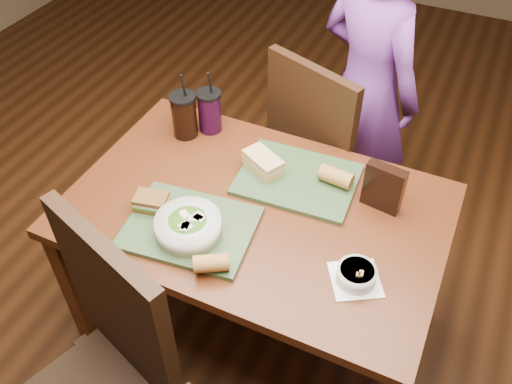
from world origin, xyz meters
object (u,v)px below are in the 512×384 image
Objects in this scene: tray_near at (190,228)px; chip_bag at (384,187)px; chair_near at (107,375)px; baguette_far at (336,177)px; soup_bowl at (356,275)px; sandwich_near at (151,202)px; salad_bowl at (188,225)px; diner at (366,89)px; tray_far at (297,179)px; cup_cola at (184,115)px; dining_table at (256,224)px; chair_far at (315,145)px; sandwich_far at (263,163)px; cup_berry at (210,111)px; baguette_near at (211,263)px.

chip_bag is at bearing 34.63° from tray_near.
chair_near is 0.99m from baguette_far.
soup_bowl is at bearing 3.31° from tray_near.
sandwich_near is 0.79m from chip_bag.
diner is at bearing 76.03° from salad_bowl.
tray_far is at bearing -167.82° from baguette_far.
tray_far is 1.49× the size of cup_cola.
chair_near is 0.52m from tray_near.
dining_table is 0.53m from cup_cola.
chair_far is 2.44× the size of tray_near.
tray_far is 0.52m from cup_cola.
chair_near is 0.89m from sandwich_far.
salad_bowl is 0.56m from baguette_far.
cup_cola reaches higher than dining_table.
sandwich_far is at bearing 100.21° from diner.
baguette_far is (0.13, 0.03, 0.04)m from tray_far.
chair_far is 5.04× the size of soup_bowl.
chair_near reaches higher than sandwich_far.
tray_far is at bearing -17.97° from cup_berry.
tray_far is at bearing 65.70° from dining_table.
diner is 0.85m from cup_cola.
tray_near is at bearing -105.70° from sandwich_far.
chair_far is 0.90m from soup_bowl.
salad_bowl is 0.67m from chip_bag.
dining_table is at bearing -42.46° from cup_berry.
cup_berry is 0.76m from chip_bag.
baguette_far is at bearing 66.94° from chair_near.
sandwich_far is at bearing -170.00° from chip_bag.
tray_near is (-0.16, -0.81, 0.19)m from chair_far.
tray_far is 0.53m from sandwich_near.
diner is 12.44× the size of baguette_far.
cup_berry is at bearing 153.32° from sandwich_far.
tray_far is 1.56× the size of cup_berry.
tray_far is 0.47m from soup_bowl.
baguette_far is (-0.19, 0.37, 0.02)m from soup_bowl.
sandwich_far is 0.44m from chip_bag.
diner is (0.30, 1.57, 0.14)m from chair_near.
chair_near reaches higher than dining_table.
salad_bowl is at bearing -129.69° from baguette_far.
cup_berry is at bearing 168.85° from baguette_far.
tray_near is 0.55m from baguette_far.
baguette_far is at bearing 121.77° from diner.
cup_berry is at bearing 162.03° from tray_far.
salad_bowl reaches higher than sandwich_far.
soup_bowl is at bearing -32.26° from cup_berry.
chair_far is 0.88m from sandwich_near.
sandwich_near is 0.44m from cup_cola.
dining_table is 0.87× the size of diner.
sandwich_far is 0.98× the size of chip_bag.
sandwich_near is 0.34m from baguette_near.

